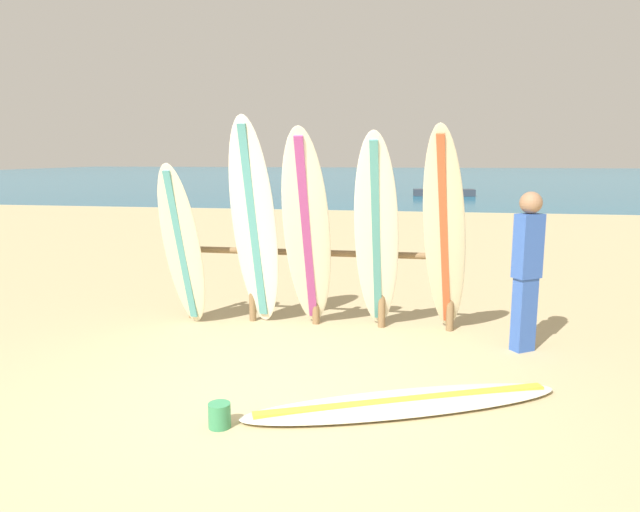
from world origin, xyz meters
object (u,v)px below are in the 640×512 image
Objects in this scene: beachgoer_standing at (527,265)px; sand_bucket at (219,415)px; surfboard_leaning_far_left at (182,247)px; surfboard_leaning_center_right at (444,235)px; surfboard_rack at (316,273)px; surfboard_leaning_center at (376,236)px; surfboard_lying_on_sand at (405,403)px; small_boat_offshore at (444,191)px; surfboard_leaning_left at (254,224)px; surfboard_leaning_center_left at (307,233)px.

sand_bucket is (-2.66, -2.33, -0.86)m from beachgoer_standing.
surfboard_leaning_center_right is (3.13, 0.04, 0.21)m from surfboard_leaning_far_left.
sand_bucket is (-1.79, -2.53, -1.13)m from surfboard_leaning_center_right.
surfboard_leaning_center reaches higher than surfboard_rack.
surfboard_leaning_center_right is 3.30m from sand_bucket.
surfboard_lying_on_sand is 26.57m from small_boat_offshore.
surfboard_leaning_left is (0.86, 0.18, 0.27)m from surfboard_leaning_far_left.
surfboard_leaning_far_left is at bearing -177.79° from surfboard_leaning_center.
surfboard_lying_on_sand is at bearing 23.77° from sand_bucket.
surfboard_rack is 0.99m from surfboard_leaning_left.
surfboard_leaning_center reaches higher than surfboard_lying_on_sand.
surfboard_leaning_far_left is 1.57m from surfboard_leaning_center_left.
surfboard_leaning_center_right is 12.46× the size of sand_bucket.
surfboard_leaning_center_left is at bearing -93.15° from surfboard_rack.
surfboard_leaning_far_left is 1.17× the size of beachgoer_standing.
surfboard_rack reaches higher than surfboard_lying_on_sand.
surfboard_rack is 17.39× the size of sand_bucket.
surfboard_lying_on_sand is (1.92, -2.05, -1.26)m from surfboard_leaning_left.
surfboard_leaning_left reaches higher than surfboard_leaning_center_right.
surfboard_leaning_center_left is at bearing -95.71° from small_boat_offshore.
surfboard_leaning_center_right is at bearing 1.56° from surfboard_leaning_center_left.
sand_bucket is (-1.44, -0.63, 0.06)m from surfboard_lying_on_sand.
beachgoer_standing is at bearing -2.41° from surfboard_leaning_far_left.
surfboard_rack is 1.33× the size of surfboard_leaning_left.
surfboard_lying_on_sand is at bearing -33.82° from surfboard_leaning_far_left.
surfboard_rack is at bearing 19.53° from surfboard_leaning_left.
surfboard_lying_on_sand is 14.32× the size of sand_bucket.
surfboard_rack is 24.37m from small_boat_offshore.
beachgoer_standing is (1.64, -0.26, -0.24)m from surfboard_leaning_center.
surfboard_leaning_center is 2.99m from sand_bucket.
surfboard_lying_on_sand is (1.22, -1.86, -1.19)m from surfboard_leaning_center_left.
surfboard_leaning_center_right reaches higher than surfboard_rack.
surfboard_rack is at bearing 165.43° from surfboard_leaning_center_right.
surfboard_rack reaches higher than sand_bucket.
surfboard_leaning_left is at bearing 12.11° from surfboard_leaning_far_left.
surfboard_leaning_center is 24.66m from small_boat_offshore.
surfboard_leaning_far_left is 2.98m from sand_bucket.
surfboard_leaning_far_left is 0.83× the size of surfboard_leaning_center_right.
beachgoer_standing is at bearing 54.04° from surfboard_lying_on_sand.
sand_bucket is at bearing -94.94° from surfboard_leaning_center_left.
surfboard_leaning_far_left is at bearing -164.45° from surfboard_rack.
surfboard_rack is 1.68× the size of surfboard_leaning_far_left.
small_boat_offshore is (0.89, 24.64, -0.98)m from surfboard_leaning_center_right.
surfboard_leaning_far_left reaches higher than surfboard_lying_on_sand.
beachgoer_standing is at bearing -8.97° from surfboard_leaning_center.
surfboard_rack is 1.68m from surfboard_leaning_far_left.
beachgoer_standing is (2.42, -0.61, 0.30)m from surfboard_rack.
small_boat_offshore is at bearing 80.74° from surfboard_leaning_far_left.
beachgoer_standing is (4.01, -0.17, -0.06)m from surfboard_leaning_far_left.
small_boat_offshore is at bearing 86.13° from surfboard_leaning_center.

